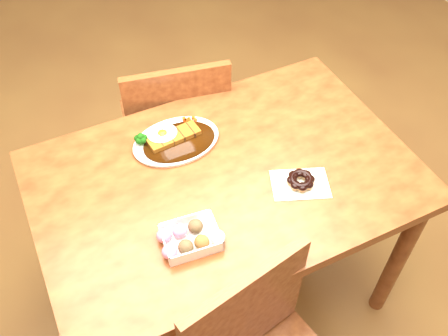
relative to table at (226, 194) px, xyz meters
name	(u,v)px	position (x,y,z in m)	size (l,w,h in m)	color
ground	(225,288)	(0.00, 0.00, -0.65)	(6.00, 6.00, 0.00)	brown
table	(226,194)	(0.00, 0.00, 0.00)	(1.20, 0.80, 0.75)	#552311
chair_far	(176,128)	(0.03, 0.54, -0.17)	(0.49, 0.49, 0.87)	#552311
katsu_curry_plate	(174,139)	(-0.09, 0.20, 0.11)	(0.30, 0.21, 0.06)	white
donut_box	(190,238)	(-0.20, -0.18, 0.12)	(0.18, 0.14, 0.05)	white
pon_de_ring	(301,181)	(0.19, -0.14, 0.12)	(0.21, 0.18, 0.03)	silver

